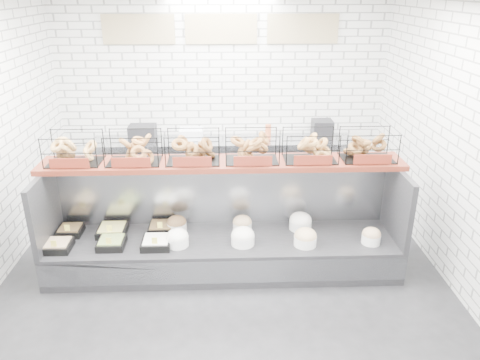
{
  "coord_description": "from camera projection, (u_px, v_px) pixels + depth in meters",
  "views": [
    {
      "loc": [
        0.02,
        -4.43,
        3.09
      ],
      "look_at": [
        0.19,
        0.45,
        1.05
      ],
      "focal_mm": 35.0,
      "sensor_mm": 36.0,
      "label": 1
    }
  ],
  "objects": [
    {
      "name": "display_case",
      "position": [
        223.0,
        241.0,
        5.47
      ],
      "size": [
        4.0,
        0.9,
        1.2
      ],
      "color": "black",
      "rests_on": "ground"
    },
    {
      "name": "room_shell",
      "position": [
        222.0,
        89.0,
        5.04
      ],
      "size": [
        5.02,
        5.51,
        3.01
      ],
      "color": "white",
      "rests_on": "ground"
    },
    {
      "name": "bagel_shelf",
      "position": [
        223.0,
        150.0,
        5.22
      ],
      "size": [
        4.1,
        0.5,
        0.4
      ],
      "color": "#4E1910",
      "rests_on": "display_case"
    },
    {
      "name": "prep_counter",
      "position": [
        223.0,
        166.0,
        7.34
      ],
      "size": [
        4.0,
        0.6,
        1.2
      ],
      "color": "#93969B",
      "rests_on": "ground"
    },
    {
      "name": "ground",
      "position": [
        224.0,
        281.0,
        5.28
      ],
      "size": [
        5.5,
        5.5,
        0.0
      ],
      "primitive_type": "plane",
      "color": "black",
      "rests_on": "ground"
    }
  ]
}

